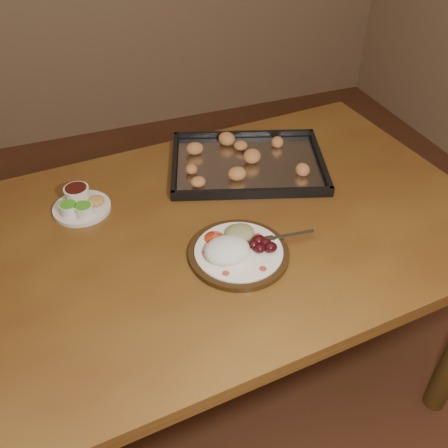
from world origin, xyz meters
name	(u,v)px	position (x,y,z in m)	size (l,w,h in m)	color
ground	(172,403)	(0.00, 0.00, 0.00)	(4.00, 4.00, 0.00)	brown
dining_table	(206,255)	(0.14, 0.01, 0.65)	(1.57, 1.02, 0.75)	brown
dinner_plate	(236,250)	(0.18, -0.12, 0.77)	(0.33, 0.24, 0.06)	black
condiment_saucer	(80,204)	(-0.15, 0.20, 0.77)	(0.15, 0.15, 0.05)	silver
baking_tray	(248,163)	(0.36, 0.23, 0.76)	(0.54, 0.46, 0.05)	black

